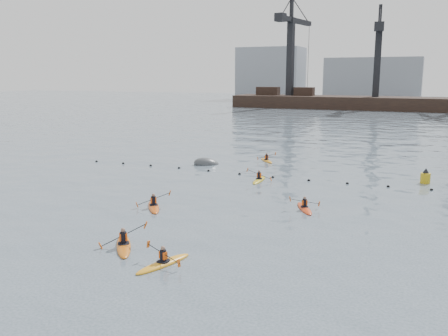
{
  "coord_description": "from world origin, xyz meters",
  "views": [
    {
      "loc": [
        12.32,
        -14.31,
        8.23
      ],
      "look_at": [
        1.33,
        11.3,
        2.8
      ],
      "focal_mm": 38.0,
      "sensor_mm": 36.0,
      "label": 1
    }
  ],
  "objects": [
    {
      "name": "skyline",
      "position": [
        2.23,
        150.27,
        9.25
      ],
      "size": [
        141.0,
        28.0,
        22.0
      ],
      "color": "gray",
      "rests_on": "ground"
    },
    {
      "name": "kayaker_2",
      "position": [
        -3.27,
        10.66,
        0.1
      ],
      "size": [
        2.42,
        3.03,
        1.19
      ],
      "rotation": [
        0.0,
        0.0,
        0.62
      ],
      "color": "#D25513",
      "rests_on": "ground"
    },
    {
      "name": "barge_pier",
      "position": [
        -0.22,
        110.0,
        1.89
      ],
      "size": [
        72.0,
        19.3,
        29.5
      ],
      "color": "black",
      "rests_on": "ground"
    },
    {
      "name": "kayaker_5",
      "position": [
        -1.9,
        29.43,
        0.09
      ],
      "size": [
        2.19,
        2.63,
        0.96
      ],
      "rotation": [
        0.0,
        0.0,
        0.65
      ],
      "color": "orange",
      "rests_on": "ground"
    },
    {
      "name": "kayaker_3",
      "position": [
        0.33,
        20.74,
        0.09
      ],
      "size": [
        2.09,
        3.07,
        1.1
      ],
      "rotation": [
        0.0,
        0.0,
        0.06
      ],
      "color": "gold",
      "rests_on": "ground"
    },
    {
      "name": "kayaker_1",
      "position": [
        2.04,
        2.81,
        0.09
      ],
      "size": [
        2.03,
        3.14,
        1.01
      ],
      "rotation": [
        0.0,
        0.0,
        -0.31
      ],
      "color": "orange",
      "rests_on": "ground"
    },
    {
      "name": "kayaker_0",
      "position": [
        -0.89,
        4.0,
        0.1
      ],
      "size": [
        2.57,
        3.17,
        1.34
      ],
      "rotation": [
        0.0,
        0.0,
        0.63
      ],
      "color": "#CA6313",
      "rests_on": "ground"
    },
    {
      "name": "mooring_buoy",
      "position": [
        -6.53,
        25.48,
        0.0
      ],
      "size": [
        3.05,
        2.87,
        1.75
      ],
      "primitive_type": "ellipsoid",
      "rotation": [
        0.0,
        0.21,
        0.68
      ],
      "color": "#3B3D40",
      "rests_on": "ground"
    },
    {
      "name": "float_line",
      "position": [
        -0.5,
        22.53,
        0.03
      ],
      "size": [
        33.24,
        0.73,
        0.24
      ],
      "color": "black",
      "rests_on": "ground"
    },
    {
      "name": "kayaker_4",
      "position": [
        5.64,
        14.07,
        0.09
      ],
      "size": [
        1.87,
        2.86,
        0.94
      ],
      "rotation": [
        0.0,
        0.0,
        3.62
      ],
      "color": "red",
      "rests_on": "ground"
    },
    {
      "name": "nav_buoy",
      "position": [
        12.53,
        25.02,
        0.41
      ],
      "size": [
        0.75,
        0.75,
        1.36
      ],
      "color": "#B7A112",
      "rests_on": "ground"
    },
    {
      "name": "ground",
      "position": [
        0.0,
        0.0,
        0.0
      ],
      "size": [
        400.0,
        400.0,
        0.0
      ],
      "primitive_type": "plane",
      "color": "#3D4F59",
      "rests_on": "ground"
    }
  ]
}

